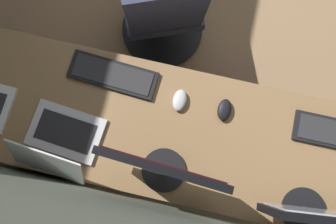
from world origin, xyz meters
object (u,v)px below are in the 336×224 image
Objects in this scene: laptop_left at (58,144)px; mouse_spare at (224,110)px; monitor_primary at (163,169)px; mouse_main at (180,100)px; monitor_secondary at (328,216)px; office_chair at (163,12)px; drawer_pedestal at (76,122)px; keyboard_spare at (113,75)px.

mouse_spare is (-0.70, -0.32, -0.03)m from laptop_left.
monitor_primary is 0.39m from mouse_main.
monitor_secondary reaches higher than mouse_spare.
monitor_primary is at bearing 103.50° from office_chair.
monitor_primary is at bearing 89.96° from mouse_main.
monitor_secondary is at bearing 133.36° from office_chair.
laptop_left reaches higher than mouse_main.
drawer_pedestal is 1.38m from monitor_secondary.
monitor_secondary is at bearing 140.20° from mouse_spare.
mouse_spare reaches higher than keyboard_spare.
office_chair is at bearing -76.50° from monitor_primary.
monitor_secondary is 4.54× the size of mouse_spare.
laptop_left is (-0.08, 0.14, 0.43)m from drawer_pedestal.
drawer_pedestal is 0.71m from mouse_main.
monitor_secondary is 1.15m from laptop_left.
mouse_main is at bearing 111.01° from office_chair.
keyboard_spare is 0.59m from office_chair.
drawer_pedestal is at bearing -62.20° from laptop_left.
monitor_secondary is at bearing 171.42° from drawer_pedestal.
keyboard_spare is at bearing -5.06° from mouse_spare.
drawer_pedestal is at bearing -15.04° from monitor_primary.
monitor_secondary is 1.35m from office_chair.
office_chair is at bearing -46.64° from monitor_secondary.
office_chair is at bearing -104.06° from keyboard_spare.
mouse_main is 0.11× the size of office_chair.
monitor_secondary reaches higher than laptop_left.
drawer_pedestal is 0.46m from laptop_left.
mouse_spare is at bearing 174.94° from keyboard_spare.
mouse_main is at bearing -146.55° from laptop_left.
keyboard_spare is at bearing -8.59° from mouse_main.
laptop_left is (1.13, -0.04, -0.20)m from monitor_secondary.
laptop_left is at bearing 67.95° from keyboard_spare.
mouse_spare is at bearing 127.78° from office_chair.
monitor_secondary is at bearing 178.05° from laptop_left.
monitor_secondary reaches higher than mouse_main.
monitor_primary is 0.55m from keyboard_spare.
drawer_pedestal is 6.68× the size of mouse_spare.
monitor_secondary reaches higher than drawer_pedestal.
laptop_left is 0.37× the size of office_chair.
office_chair is (0.86, -0.91, -0.52)m from monitor_secondary.
mouse_main is (-0.56, -0.18, 0.40)m from drawer_pedestal.
drawer_pedestal is 0.81m from office_chair.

